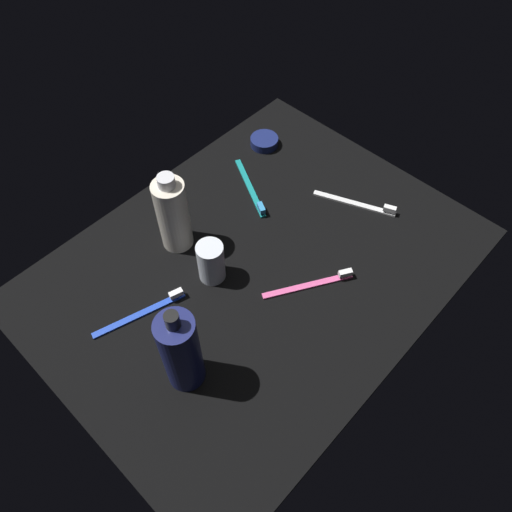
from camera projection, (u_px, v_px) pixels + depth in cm
name	position (u px, v px, depth cm)	size (l,w,h in cm)	color
ground_plane	(256.00, 267.00, 99.36)	(84.00, 64.00, 1.20)	black
lotion_bottle	(181.00, 351.00, 78.25)	(6.28, 6.28, 20.44)	navy
bodywash_bottle	(173.00, 214.00, 95.52)	(6.21, 6.21, 18.35)	silver
deodorant_stick	(211.00, 262.00, 93.86)	(5.13, 5.13, 8.91)	silver
toothbrush_pink	(314.00, 283.00, 95.64)	(16.06, 10.27, 2.10)	#E55999
toothbrush_blue	(145.00, 311.00, 92.11)	(17.57, 6.37, 2.10)	blue
toothbrush_white	(359.00, 204.00, 107.51)	(7.98, 17.09, 2.10)	white
toothbrush_teal	(252.00, 190.00, 109.87)	(9.46, 16.48, 2.10)	teal
cream_tin_left	(264.00, 141.00, 118.45)	(6.55, 6.55, 2.02)	navy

